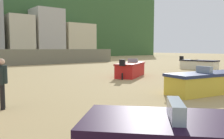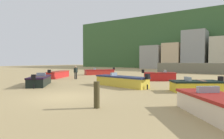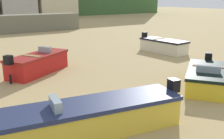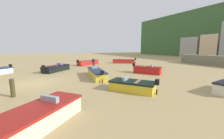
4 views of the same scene
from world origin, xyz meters
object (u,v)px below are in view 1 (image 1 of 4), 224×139
object	(u,v)px
boat_cream_5	(199,64)
beach_walker_foreground	(2,79)
boat_yellow_1	(218,82)
boat_red_6	(131,69)

from	to	relation	value
boat_cream_5	beach_walker_foreground	size ratio (longest dim) A/B	2.29
boat_yellow_1	boat_red_6	bearing A→B (deg)	2.55
boat_yellow_1	beach_walker_foreground	distance (m)	8.78
boat_red_6	boat_cream_5	bearing A→B (deg)	60.29
boat_yellow_1	boat_red_6	world-z (taller)	boat_red_6
boat_yellow_1	boat_red_6	size ratio (longest dim) A/B	1.54
boat_yellow_1	boat_cream_5	distance (m)	12.04
boat_cream_5	boat_red_6	distance (m)	8.92
boat_red_6	beach_walker_foreground	xyz separation A→B (m)	(-9.22, -3.96, 0.46)
boat_yellow_1	beach_walker_foreground	bearing A→B (deg)	81.90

